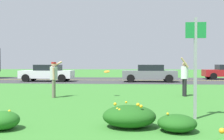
{
  "coord_description": "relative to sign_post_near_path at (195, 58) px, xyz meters",
  "views": [
    {
      "loc": [
        -0.73,
        -1.73,
        1.53
      ],
      "look_at": [
        -1.58,
        9.84,
        1.26
      ],
      "focal_mm": 43.34,
      "sensor_mm": 36.0,
      "label": 1
    }
  ],
  "objects": [
    {
      "name": "daylily_clump_near_camera",
      "position": [
        -0.74,
        -1.47,
        -1.5
      ],
      "size": [
        0.88,
        0.85,
        0.43
      ],
      "color": "#1E5619",
      "rests_on": "ground"
    },
    {
      "name": "person_thrower_red_cap_gray_shirt",
      "position": [
        -5.28,
        4.35,
        -0.71
      ],
      "size": [
        0.53,
        0.54,
        1.67
      ],
      "color": "#B2B2B7",
      "rests_on": "ground"
    },
    {
      "name": "daylily_clump_mid_right",
      "position": [
        -1.82,
        -1.13,
        -1.43
      ],
      "size": [
        1.29,
        1.08,
        0.59
      ],
      "color": "#1E5619",
      "rests_on": "ground"
    },
    {
      "name": "highway_strip",
      "position": [
        -1.03,
        17.55,
        -1.69
      ],
      "size": [
        120.0,
        9.77,
        0.01
      ],
      "primitive_type": "cube",
      "color": "#38383A",
      "rests_on": "ground"
    },
    {
      "name": "daylily_clump_front_right",
      "position": [
        -4.76,
        -1.59,
        -1.48
      ],
      "size": [
        0.79,
        0.78,
        0.45
      ],
      "color": "#23661E",
      "rests_on": "ground"
    },
    {
      "name": "frisbee_orange",
      "position": [
        -2.91,
        4.81,
        -0.53
      ],
      "size": [
        0.28,
        0.27,
        0.11
      ],
      "color": "orange"
    },
    {
      "name": "car_gray_center_right",
      "position": [
        -0.27,
        15.35,
        -0.95
      ],
      "size": [
        4.5,
        2.0,
        1.45
      ],
      "color": "slate",
      "rests_on": "ground"
    },
    {
      "name": "ground_plane",
      "position": [
        -1.03,
        5.83,
        -1.69
      ],
      "size": [
        120.0,
        120.0,
        0.0
      ],
      "primitive_type": "plane",
      "color": "#387A2D"
    },
    {
      "name": "person_catcher_white_shirt",
      "position": [
        0.72,
        5.28,
        -0.72
      ],
      "size": [
        0.41,
        0.52,
        1.84
      ],
      "color": "silver",
      "rests_on": "ground"
    },
    {
      "name": "car_white_rightmost",
      "position": [
        -9.1,
        15.35,
        -0.95
      ],
      "size": [
        4.5,
        2.0,
        1.45
      ],
      "color": "silver",
      "rests_on": "ground"
    },
    {
      "name": "highway_center_stripe",
      "position": [
        -1.03,
        17.55,
        -1.68
      ],
      "size": [
        120.0,
        0.16,
        0.0
      ],
      "primitive_type": "cube",
      "color": "yellow",
      "rests_on": "ground"
    },
    {
      "name": "sign_post_near_path",
      "position": [
        0.0,
        0.0,
        0.0
      ],
      "size": [
        0.56,
        0.1,
        2.81
      ],
      "color": "#93969B",
      "rests_on": "ground"
    }
  ]
}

